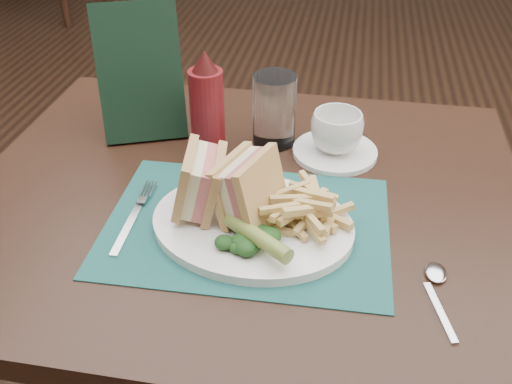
% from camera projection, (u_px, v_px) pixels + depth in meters
% --- Properties ---
extents(floor, '(7.00, 7.00, 0.00)m').
position_uv_depth(floor, '(278.00, 296.00, 1.76)').
color(floor, black).
rests_on(floor, ground).
extents(table_main, '(0.90, 0.75, 0.75)m').
position_uv_depth(table_main, '(246.00, 344.00, 1.14)').
color(table_main, black).
rests_on(table_main, ground).
extents(placemat, '(0.43, 0.31, 0.00)m').
position_uv_depth(placemat, '(247.00, 225.00, 0.85)').
color(placemat, '#184D4A').
rests_on(placemat, table_main).
extents(plate, '(0.32, 0.27, 0.01)m').
position_uv_depth(plate, '(252.00, 224.00, 0.84)').
color(plate, white).
rests_on(plate, placemat).
extents(sandwich_half_a, '(0.09, 0.11, 0.10)m').
position_uv_depth(sandwich_half_a, '(185.00, 181.00, 0.83)').
color(sandwich_half_a, tan).
rests_on(sandwich_half_a, plate).
extents(sandwich_half_b, '(0.11, 0.12, 0.10)m').
position_uv_depth(sandwich_half_b, '(236.00, 183.00, 0.82)').
color(sandwich_half_b, tan).
rests_on(sandwich_half_b, plate).
extents(kale_garnish, '(0.11, 0.08, 0.03)m').
position_uv_depth(kale_garnish, '(250.00, 240.00, 0.78)').
color(kale_garnish, '#133413').
rests_on(kale_garnish, plate).
extents(pickle_spear, '(0.11, 0.09, 0.03)m').
position_uv_depth(pickle_spear, '(257.00, 237.00, 0.77)').
color(pickle_spear, olive).
rests_on(pickle_spear, plate).
extents(fries_pile, '(0.18, 0.20, 0.06)m').
position_uv_depth(fries_pile, '(303.00, 202.00, 0.82)').
color(fries_pile, tan).
rests_on(fries_pile, plate).
extents(fork, '(0.04, 0.17, 0.01)m').
position_uv_depth(fork, '(134.00, 215.00, 0.86)').
color(fork, silver).
rests_on(fork, placemat).
extents(spoon, '(0.07, 0.15, 0.01)m').
position_uv_depth(spoon, '(439.00, 296.00, 0.73)').
color(spoon, silver).
rests_on(spoon, table_main).
extents(saucer, '(0.16, 0.16, 0.01)m').
position_uv_depth(saucer, '(335.00, 152.00, 1.01)').
color(saucer, white).
rests_on(saucer, table_main).
extents(coffee_cup, '(0.13, 0.13, 0.07)m').
position_uv_depth(coffee_cup, '(337.00, 132.00, 0.99)').
color(coffee_cup, white).
rests_on(coffee_cup, saucer).
extents(drinking_glass, '(0.10, 0.10, 0.13)m').
position_uv_depth(drinking_glass, '(274.00, 110.00, 1.02)').
color(drinking_glass, white).
rests_on(drinking_glass, table_main).
extents(ketchup_bottle, '(0.07, 0.07, 0.19)m').
position_uv_depth(ketchup_bottle, '(207.00, 102.00, 0.98)').
color(ketchup_bottle, '#5A0F13').
rests_on(ketchup_bottle, table_main).
extents(check_presenter, '(0.17, 0.14, 0.24)m').
position_uv_depth(check_presenter, '(140.00, 73.00, 1.02)').
color(check_presenter, black).
rests_on(check_presenter, table_main).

